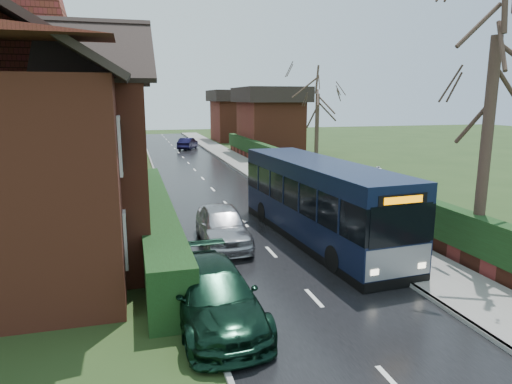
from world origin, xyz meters
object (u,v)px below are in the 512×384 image
object	(u,v)px
brick_house	(9,130)
car_silver	(222,225)
bus_stop_sign	(377,196)
bus	(319,202)
car_green	(214,295)

from	to	relation	value
brick_house	car_silver	size ratio (longest dim) A/B	3.30
car_silver	bus_stop_sign	size ratio (longest dim) A/B	1.43
bus	bus_stop_sign	xyz separation A→B (m)	(1.55, -1.64, 0.50)
bus	car_silver	distance (m)	3.81
brick_house	car_green	world-z (taller)	brick_house
car_green	bus_stop_sign	world-z (taller)	bus_stop_sign
car_silver	car_green	xyz separation A→B (m)	(-1.40, -5.92, -0.05)
brick_house	bus	bearing A→B (deg)	-9.47
car_silver	car_green	size ratio (longest dim) A/B	0.91
brick_house	bus	world-z (taller)	brick_house
car_green	bus_stop_sign	size ratio (longest dim) A/B	1.58
brick_house	bus_stop_sign	size ratio (longest dim) A/B	4.74
bus	bus_stop_sign	distance (m)	2.31
brick_house	car_silver	xyz separation A→B (m)	(7.23, -1.39, -3.62)
brick_house	bus_stop_sign	world-z (taller)	brick_house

